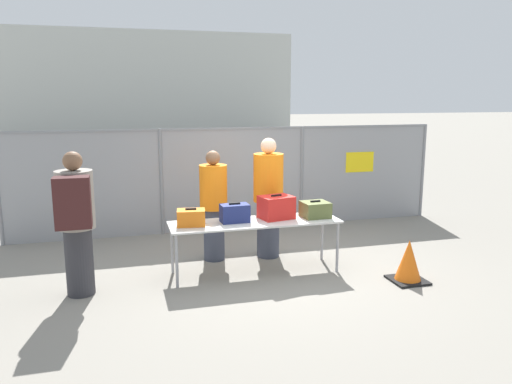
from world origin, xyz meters
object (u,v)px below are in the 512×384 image
at_px(suitcase_olive, 315,209).
at_px(security_worker_near, 268,196).
at_px(security_worker_far, 214,204).
at_px(suitcase_orange, 191,218).
at_px(traffic_cone, 409,262).
at_px(utility_trailer, 274,184).
at_px(suitcase_navy, 235,213).
at_px(inspection_table, 255,225).
at_px(traveler_hooded, 76,219).
at_px(suitcase_red, 276,207).

bearing_deg(suitcase_olive, security_worker_near, 128.64).
bearing_deg(security_worker_far, suitcase_orange, 60.57).
xyz_separation_m(suitcase_orange, traffic_cone, (2.81, -0.91, -0.59)).
bearing_deg(suitcase_olive, utility_trailer, 79.64).
height_order(suitcase_navy, suitcase_olive, suitcase_navy).
distance_m(inspection_table, traveler_hooded, 2.38).
xyz_separation_m(suitcase_red, security_worker_near, (0.05, 0.57, 0.05)).
relative_size(inspection_table, traffic_cone, 4.13).
xyz_separation_m(suitcase_navy, suitcase_red, (0.62, 0.05, 0.04)).
xyz_separation_m(inspection_table, suitcase_orange, (-0.90, 0.01, 0.16)).
height_order(suitcase_orange, suitcase_navy, suitcase_navy).
bearing_deg(traveler_hooded, utility_trailer, 54.41).
distance_m(suitcase_orange, utility_trailer, 5.43).
bearing_deg(traffic_cone, utility_trailer, 91.44).
bearing_deg(traffic_cone, suitcase_orange, 162.10).
height_order(suitcase_orange, security_worker_far, security_worker_far).
bearing_deg(traveler_hooded, security_worker_far, 31.12).
bearing_deg(suitcase_red, security_worker_near, 84.65).
height_order(suitcase_red, suitcase_olive, suitcase_red).
bearing_deg(suitcase_olive, suitcase_orange, 179.89).
xyz_separation_m(suitcase_orange, suitcase_olive, (1.80, -0.00, 0.00)).
distance_m(traveler_hooded, security_worker_far, 2.13).
relative_size(suitcase_red, suitcase_olive, 1.29).
relative_size(inspection_table, security_worker_near, 1.29).
xyz_separation_m(traveler_hooded, traffic_cone, (4.25, -0.65, -0.73)).
distance_m(suitcase_orange, suitcase_navy, 0.61).
bearing_deg(security_worker_near, utility_trailer, -122.06).
height_order(traveler_hooded, traffic_cone, traveler_hooded).
distance_m(suitcase_red, security_worker_near, 0.57).
height_order(traveler_hooded, security_worker_near, security_worker_near).
relative_size(suitcase_olive, traveler_hooded, 0.22).
distance_m(security_worker_near, traffic_cone, 2.27).
height_order(suitcase_olive, utility_trailer, suitcase_olive).
bearing_deg(utility_trailer, traffic_cone, -88.56).
distance_m(inspection_table, security_worker_near, 0.81).
relative_size(suitcase_orange, suitcase_red, 0.79).
distance_m(inspection_table, suitcase_red, 0.41).
bearing_deg(suitcase_navy, traffic_cone, -23.10).
bearing_deg(suitcase_red, utility_trailer, 72.85).
bearing_deg(suitcase_red, traffic_cone, -31.99).
relative_size(traveler_hooded, utility_trailer, 0.56).
xyz_separation_m(suitcase_navy, utility_trailer, (2.05, 4.68, -0.48)).
xyz_separation_m(suitcase_orange, suitcase_navy, (0.61, 0.03, 0.02)).
distance_m(inspection_table, suitcase_olive, 0.92).
xyz_separation_m(inspection_table, traffic_cone, (1.91, -0.89, -0.43)).
distance_m(traveler_hooded, utility_trailer, 6.47).
relative_size(suitcase_orange, security_worker_near, 0.22).
bearing_deg(suitcase_navy, suitcase_red, 4.26).
bearing_deg(security_worker_far, security_worker_near, 177.67).
height_order(inspection_table, suitcase_navy, suitcase_navy).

